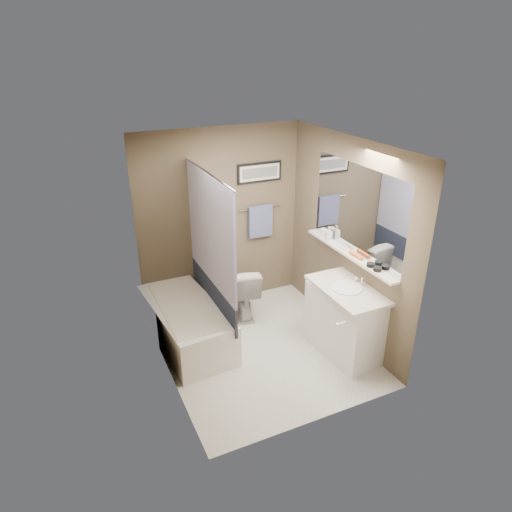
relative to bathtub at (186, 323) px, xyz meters
name	(u,v)px	position (x,y,z in m)	size (l,w,h in m)	color
ground	(261,349)	(0.75, -0.52, -0.25)	(2.50, 2.50, 0.00)	silver
ceiling	(263,147)	(0.75, -0.52, 2.13)	(2.20, 2.50, 0.04)	silver
wall_back	(221,221)	(0.75, 0.71, 0.95)	(2.20, 0.04, 2.40)	brown
wall_front	(324,312)	(0.75, -1.75, 0.95)	(2.20, 0.04, 2.40)	brown
wall_left	(163,277)	(-0.33, -0.52, 0.95)	(0.04, 2.50, 2.40)	brown
wall_right	(345,241)	(1.83, -0.52, 0.95)	(0.04, 2.50, 2.40)	brown
tile_surround	(152,274)	(-0.34, -0.02, 0.75)	(0.02, 1.55, 2.00)	beige
curtain_rod	(208,173)	(0.35, -0.02, 1.80)	(0.02, 0.02, 1.55)	silver
curtain_upper	(210,230)	(0.35, -0.02, 1.15)	(0.03, 1.45, 1.28)	white
curtain_lower	(213,294)	(0.35, -0.02, 0.33)	(0.03, 1.45, 0.36)	#262F47
mirror	(357,210)	(1.84, -0.67, 1.37)	(0.02, 1.60, 1.00)	silver
shelf	(349,254)	(1.79, -0.67, 0.85)	(0.12, 1.60, 0.03)	silver
towel_bar	(260,208)	(1.30, 0.70, 1.05)	(0.02, 0.02, 0.60)	silver
towel	(260,221)	(1.30, 0.68, 0.87)	(0.34, 0.05, 0.44)	#8894C6
art_frame	(259,172)	(1.30, 0.71, 1.53)	(0.62, 0.03, 0.26)	black
art_mat	(260,173)	(1.30, 0.70, 1.53)	(0.56, 0.00, 0.20)	white
art_image	(260,173)	(1.30, 0.70, 1.53)	(0.50, 0.00, 0.13)	#595959
door	(374,318)	(1.30, -1.76, 0.75)	(0.80, 0.02, 2.00)	silver
door_handle	(341,324)	(0.97, -1.71, 0.75)	(0.02, 0.02, 0.10)	silver
bathtub	(186,323)	(0.00, 0.00, 0.00)	(0.70, 1.50, 0.50)	white
tub_rim	(185,306)	(0.00, 0.00, 0.25)	(0.56, 1.36, 0.02)	white
toilet	(242,290)	(0.85, 0.30, 0.11)	(0.40, 0.70, 0.71)	silver
vanity	(345,322)	(1.60, -0.96, 0.15)	(0.50, 0.90, 0.80)	white
countertop	(347,290)	(1.59, -0.96, 0.57)	(0.54, 0.96, 0.04)	silver
sink_basin	(347,288)	(1.58, -0.96, 0.60)	(0.34, 0.34, 0.01)	white
faucet_spout	(362,281)	(1.78, -0.96, 0.64)	(0.02, 0.02, 0.10)	silver
faucet_knob	(356,279)	(1.78, -0.86, 0.62)	(0.05, 0.05, 0.05)	white
candle_bowl_near	(377,269)	(1.79, -1.17, 0.89)	(0.09, 0.09, 0.04)	black
candle_bowl_far	(371,265)	(1.79, -1.06, 0.89)	(0.09, 0.09, 0.04)	black
hair_brush_front	(356,255)	(1.79, -0.80, 0.89)	(0.04, 0.04, 0.22)	orange
pink_comb	(342,248)	(1.79, -0.52, 0.87)	(0.03, 0.16, 0.01)	pink
glass_jar	(324,233)	(1.79, -0.13, 0.92)	(0.08, 0.08, 0.10)	white
soap_bottle	(329,233)	(1.79, -0.24, 0.95)	(0.07, 0.07, 0.16)	#999999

